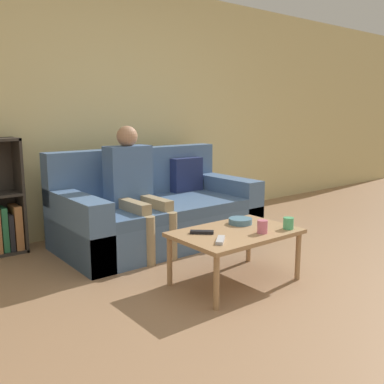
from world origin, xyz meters
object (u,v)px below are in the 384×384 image
coffee_table (235,236)px  cup_far (262,227)px  tv_remote_0 (202,232)px  couch (157,213)px  person_adult (133,181)px  tv_remote_1 (220,240)px  cup_near (288,223)px  snack_bowl (240,221)px

coffee_table → cup_far: cup_far is taller
coffee_table → tv_remote_0: size_ratio=5.75×
couch → person_adult: person_adult is taller
coffee_table → tv_remote_1: 0.30m
couch → person_adult: (-0.32, -0.10, 0.36)m
couch → cup_near: 1.47m
couch → cup_near: (0.23, -1.44, 0.15)m
couch → tv_remote_1: (-0.39, -1.37, 0.12)m
person_adult → tv_remote_1: person_adult is taller
coffee_table → cup_near: size_ratio=10.42×
cup_near → snack_bowl: bearing=118.8°
tv_remote_1 → coffee_table: bearing=73.9°
couch → tv_remote_0: bearing=-107.7°
couch → snack_bowl: 1.12m
snack_bowl → cup_far: bearing=-101.3°
coffee_table → snack_bowl: bearing=35.6°
person_adult → cup_near: (0.54, -1.34, -0.21)m
couch → cup_far: couch is taller
couch → cup_near: bearing=-81.0°
cup_far → tv_remote_1: bearing=175.2°
cup_far → tv_remote_1: cup_far is taller
tv_remote_0 → snack_bowl: snack_bowl is taller
couch → person_adult: bearing=-163.0°
couch → coffee_table: 1.25m
couch → coffee_table: bearing=-95.7°
coffee_table → cup_near: (0.35, -0.20, 0.08)m
tv_remote_1 → snack_bowl: (0.44, 0.25, 0.01)m
coffee_table → tv_remote_0: tv_remote_0 is taller
cup_near → cup_far: size_ratio=0.91×
person_adult → snack_bowl: person_adult is taller
cup_near → tv_remote_0: 0.67m
snack_bowl → tv_remote_1: bearing=-150.0°
cup_far → tv_remote_0: bearing=143.8°
couch → snack_bowl: couch is taller
tv_remote_0 → tv_remote_1: same height
cup_near → couch: bearing=99.0°
person_adult → tv_remote_0: bearing=-93.4°
cup_far → person_adult: bearing=103.3°
cup_near → tv_remote_0: size_ratio=0.55×
person_adult → couch: bearing=16.3°
tv_remote_1 → person_adult: bearing=134.7°
coffee_table → snack_bowl: snack_bowl is taller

